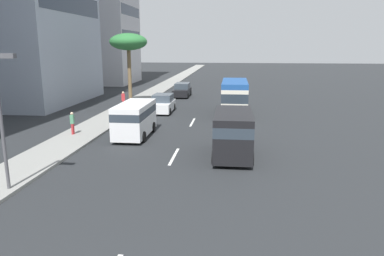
{
  "coord_description": "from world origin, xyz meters",
  "views": [
    {
      "loc": [
        -4.35,
        -3.19,
        6.08
      ],
      "look_at": [
        17.51,
        -0.73,
        1.09
      ],
      "focal_mm": 33.91,
      "sensor_mm": 36.0,
      "label": 1
    }
  ],
  "objects_px": {
    "palm_tree": "(128,43)",
    "street_lamp": "(2,105)",
    "pedestrian_by_tree": "(123,99)",
    "van_fifth": "(233,131)",
    "car_fourth": "(163,104)",
    "pedestrian_near_lamp": "(72,122)",
    "car_third": "(182,90)",
    "minibus_lead": "(234,96)",
    "van_second": "(135,118)"
  },
  "relations": [
    {
      "from": "van_second",
      "to": "van_fifth",
      "type": "distance_m",
      "value": 7.7
    },
    {
      "from": "car_third",
      "to": "van_fifth",
      "type": "height_order",
      "value": "van_fifth"
    },
    {
      "from": "minibus_lead",
      "to": "van_fifth",
      "type": "bearing_deg",
      "value": 179.6
    },
    {
      "from": "pedestrian_by_tree",
      "to": "van_second",
      "type": "bearing_deg",
      "value": 97.36
    },
    {
      "from": "van_second",
      "to": "street_lamp",
      "type": "relative_size",
      "value": 0.86
    },
    {
      "from": "car_fourth",
      "to": "palm_tree",
      "type": "height_order",
      "value": "palm_tree"
    },
    {
      "from": "street_lamp",
      "to": "car_third",
      "type": "bearing_deg",
      "value": -5.9
    },
    {
      "from": "minibus_lead",
      "to": "pedestrian_by_tree",
      "type": "xyz_separation_m",
      "value": [
        0.82,
        10.62,
        -0.59
      ]
    },
    {
      "from": "car_third",
      "to": "street_lamp",
      "type": "xyz_separation_m",
      "value": [
        -30.26,
        3.13,
        2.97
      ]
    },
    {
      "from": "van_second",
      "to": "pedestrian_by_tree",
      "type": "height_order",
      "value": "van_second"
    },
    {
      "from": "minibus_lead",
      "to": "street_lamp",
      "type": "bearing_deg",
      "value": 153.92
    },
    {
      "from": "pedestrian_near_lamp",
      "to": "car_fourth",
      "type": "bearing_deg",
      "value": -32.19
    },
    {
      "from": "car_third",
      "to": "van_fifth",
      "type": "relative_size",
      "value": 0.94
    },
    {
      "from": "pedestrian_near_lamp",
      "to": "pedestrian_by_tree",
      "type": "relative_size",
      "value": 0.93
    },
    {
      "from": "minibus_lead",
      "to": "pedestrian_near_lamp",
      "type": "relative_size",
      "value": 4.33
    },
    {
      "from": "palm_tree",
      "to": "van_second",
      "type": "bearing_deg",
      "value": -162.86
    },
    {
      "from": "van_second",
      "to": "pedestrian_near_lamp",
      "type": "distance_m",
      "value": 4.3
    },
    {
      "from": "van_second",
      "to": "car_third",
      "type": "bearing_deg",
      "value": 178.75
    },
    {
      "from": "palm_tree",
      "to": "street_lamp",
      "type": "distance_m",
      "value": 23.27
    },
    {
      "from": "pedestrian_near_lamp",
      "to": "minibus_lead",
      "type": "bearing_deg",
      "value": -56.91
    },
    {
      "from": "pedestrian_near_lamp",
      "to": "palm_tree",
      "type": "bearing_deg",
      "value": -9.18
    },
    {
      "from": "car_fourth",
      "to": "palm_tree",
      "type": "xyz_separation_m",
      "value": [
        3.66,
        4.13,
        5.58
      ]
    },
    {
      "from": "car_fourth",
      "to": "pedestrian_by_tree",
      "type": "relative_size",
      "value": 2.46
    },
    {
      "from": "street_lamp",
      "to": "van_fifth",
      "type": "bearing_deg",
      "value": -56.51
    },
    {
      "from": "minibus_lead",
      "to": "car_fourth",
      "type": "distance_m",
      "value": 6.69
    },
    {
      "from": "minibus_lead",
      "to": "street_lamp",
      "type": "height_order",
      "value": "street_lamp"
    },
    {
      "from": "minibus_lead",
      "to": "car_fourth",
      "type": "height_order",
      "value": "minibus_lead"
    },
    {
      "from": "car_fourth",
      "to": "palm_tree",
      "type": "bearing_deg",
      "value": -131.51
    },
    {
      "from": "minibus_lead",
      "to": "car_third",
      "type": "distance_m",
      "value": 12.7
    },
    {
      "from": "pedestrian_by_tree",
      "to": "palm_tree",
      "type": "bearing_deg",
      "value": -100.83
    },
    {
      "from": "palm_tree",
      "to": "street_lamp",
      "type": "bearing_deg",
      "value": -176.69
    },
    {
      "from": "pedestrian_by_tree",
      "to": "van_fifth",
      "type": "bearing_deg",
      "value": 113.4
    },
    {
      "from": "van_fifth",
      "to": "palm_tree",
      "type": "bearing_deg",
      "value": 32.28
    },
    {
      "from": "car_fourth",
      "to": "pedestrian_near_lamp",
      "type": "relative_size",
      "value": 2.65
    },
    {
      "from": "minibus_lead",
      "to": "van_fifth",
      "type": "xyz_separation_m",
      "value": [
        -13.09,
        0.09,
        -0.21
      ]
    },
    {
      "from": "car_third",
      "to": "street_lamp",
      "type": "distance_m",
      "value": 30.57
    },
    {
      "from": "pedestrian_near_lamp",
      "to": "pedestrian_by_tree",
      "type": "height_order",
      "value": "pedestrian_by_tree"
    },
    {
      "from": "pedestrian_near_lamp",
      "to": "van_fifth",
      "type": "bearing_deg",
      "value": -115.59
    },
    {
      "from": "van_second",
      "to": "car_fourth",
      "type": "distance_m",
      "value": 9.4
    },
    {
      "from": "car_third",
      "to": "street_lamp",
      "type": "bearing_deg",
      "value": -5.9
    },
    {
      "from": "van_second",
      "to": "palm_tree",
      "type": "height_order",
      "value": "palm_tree"
    },
    {
      "from": "pedestrian_near_lamp",
      "to": "street_lamp",
      "type": "bearing_deg",
      "value": -178.75
    },
    {
      "from": "minibus_lead",
      "to": "pedestrian_near_lamp",
      "type": "distance_m",
      "value": 14.66
    },
    {
      "from": "van_fifth",
      "to": "street_lamp",
      "type": "relative_size",
      "value": 0.85
    },
    {
      "from": "street_lamp",
      "to": "pedestrian_by_tree",
      "type": "bearing_deg",
      "value": 3.37
    },
    {
      "from": "minibus_lead",
      "to": "palm_tree",
      "type": "height_order",
      "value": "palm_tree"
    },
    {
      "from": "minibus_lead",
      "to": "car_third",
      "type": "height_order",
      "value": "minibus_lead"
    },
    {
      "from": "car_third",
      "to": "palm_tree",
      "type": "bearing_deg",
      "value": -31.88
    },
    {
      "from": "street_lamp",
      "to": "palm_tree",
      "type": "bearing_deg",
      "value": 3.31
    },
    {
      "from": "van_fifth",
      "to": "car_third",
      "type": "bearing_deg",
      "value": 14.47
    }
  ]
}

